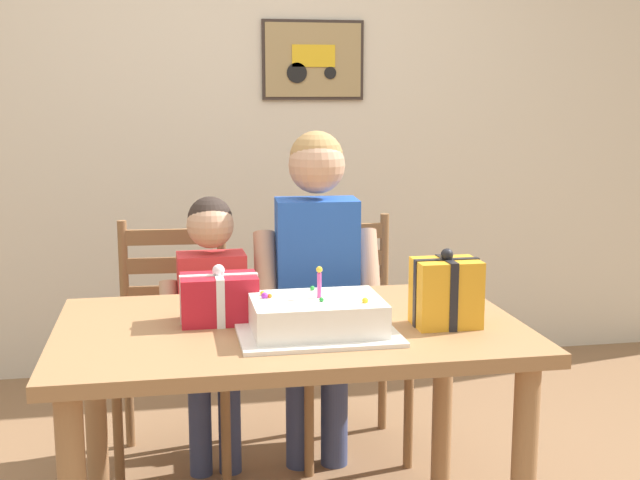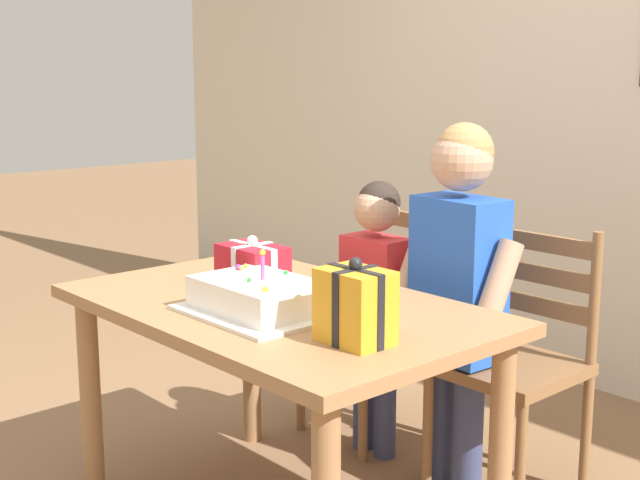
{
  "view_description": "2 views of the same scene",
  "coord_description": "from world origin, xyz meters",
  "px_view_note": "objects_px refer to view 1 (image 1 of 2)",
  "views": [
    {
      "loc": [
        -0.34,
        -2.33,
        1.41
      ],
      "look_at": [
        0.09,
        0.0,
        0.99
      ],
      "focal_mm": 46.82,
      "sensor_mm": 36.0,
      "label": 1
    },
    {
      "loc": [
        1.99,
        -1.61,
        1.44
      ],
      "look_at": [
        0.15,
        0.03,
        0.95
      ],
      "focal_mm": 48.83,
      "sensor_mm": 36.0,
      "label": 2
    }
  ],
  "objects_px": {
    "birthday_cake": "(317,317)",
    "child_older": "(317,267)",
    "dining_table": "(290,358)",
    "gift_box_beside_cake": "(219,298)",
    "chair_left": "(173,343)",
    "gift_box_red_large": "(446,292)",
    "child_younger": "(212,309)",
    "chair_right": "(346,334)"
  },
  "relations": [
    {
      "from": "chair_left",
      "to": "child_younger",
      "type": "bearing_deg",
      "value": -46.52
    },
    {
      "from": "gift_box_red_large",
      "to": "child_younger",
      "type": "relative_size",
      "value": 0.22
    },
    {
      "from": "gift_box_red_large",
      "to": "child_younger",
      "type": "distance_m",
      "value": 0.98
    },
    {
      "from": "birthday_cake",
      "to": "gift_box_red_large",
      "type": "bearing_deg",
      "value": 3.11
    },
    {
      "from": "dining_table",
      "to": "child_older",
      "type": "relative_size",
      "value": 1.06
    },
    {
      "from": "birthday_cake",
      "to": "child_younger",
      "type": "xyz_separation_m",
      "value": [
        -0.25,
        0.74,
        -0.16
      ]
    },
    {
      "from": "child_older",
      "to": "child_younger",
      "type": "distance_m",
      "value": 0.41
    },
    {
      "from": "chair_right",
      "to": "child_younger",
      "type": "relative_size",
      "value": 0.88
    },
    {
      "from": "gift_box_beside_cake",
      "to": "child_younger",
      "type": "bearing_deg",
      "value": 89.23
    },
    {
      "from": "gift_box_beside_cake",
      "to": "chair_left",
      "type": "height_order",
      "value": "chair_left"
    },
    {
      "from": "gift_box_red_large",
      "to": "gift_box_beside_cake",
      "type": "xyz_separation_m",
      "value": [
        -0.64,
        0.16,
        -0.03
      ]
    },
    {
      "from": "chair_left",
      "to": "chair_right",
      "type": "xyz_separation_m",
      "value": [
        0.67,
        0.0,
        0.0
      ]
    },
    {
      "from": "dining_table",
      "to": "gift_box_beside_cake",
      "type": "relative_size",
      "value": 5.9
    },
    {
      "from": "birthday_cake",
      "to": "gift_box_red_large",
      "type": "height_order",
      "value": "gift_box_red_large"
    },
    {
      "from": "gift_box_red_large",
      "to": "dining_table",
      "type": "bearing_deg",
      "value": 167.0
    },
    {
      "from": "chair_right",
      "to": "child_younger",
      "type": "xyz_separation_m",
      "value": [
        -0.53,
        -0.15,
        0.17
      ]
    },
    {
      "from": "chair_left",
      "to": "chair_right",
      "type": "bearing_deg",
      "value": 0.01
    },
    {
      "from": "gift_box_red_large",
      "to": "chair_right",
      "type": "bearing_deg",
      "value": 96.71
    },
    {
      "from": "chair_left",
      "to": "child_older",
      "type": "bearing_deg",
      "value": -15.96
    },
    {
      "from": "birthday_cake",
      "to": "gift_box_beside_cake",
      "type": "height_order",
      "value": "birthday_cake"
    },
    {
      "from": "birthday_cake",
      "to": "child_older",
      "type": "height_order",
      "value": "child_older"
    },
    {
      "from": "gift_box_red_large",
      "to": "child_older",
      "type": "bearing_deg",
      "value": 109.0
    },
    {
      "from": "gift_box_beside_cake",
      "to": "chair_left",
      "type": "distance_m",
      "value": 0.8
    },
    {
      "from": "chair_left",
      "to": "child_younger",
      "type": "height_order",
      "value": "child_younger"
    },
    {
      "from": "dining_table",
      "to": "birthday_cake",
      "type": "height_order",
      "value": "birthday_cake"
    },
    {
      "from": "birthday_cake",
      "to": "chair_left",
      "type": "relative_size",
      "value": 0.48
    },
    {
      "from": "chair_left",
      "to": "child_younger",
      "type": "xyz_separation_m",
      "value": [
        0.14,
        -0.15,
        0.17
      ]
    },
    {
      "from": "gift_box_red_large",
      "to": "chair_left",
      "type": "height_order",
      "value": "gift_box_red_large"
    },
    {
      "from": "child_older",
      "to": "chair_left",
      "type": "bearing_deg",
      "value": 164.04
    },
    {
      "from": "chair_right",
      "to": "child_older",
      "type": "distance_m",
      "value": 0.37
    },
    {
      "from": "dining_table",
      "to": "child_younger",
      "type": "bearing_deg",
      "value": 107.3
    },
    {
      "from": "gift_box_beside_cake",
      "to": "child_younger",
      "type": "xyz_separation_m",
      "value": [
        0.01,
        0.56,
        -0.18
      ]
    },
    {
      "from": "gift_box_red_large",
      "to": "child_younger",
      "type": "bearing_deg",
      "value": 131.3
    },
    {
      "from": "child_older",
      "to": "birthday_cake",
      "type": "bearing_deg",
      "value": -100.28
    },
    {
      "from": "gift_box_beside_cake",
      "to": "chair_left",
      "type": "relative_size",
      "value": 0.25
    },
    {
      "from": "birthday_cake",
      "to": "gift_box_red_large",
      "type": "relative_size",
      "value": 1.92
    },
    {
      "from": "child_older",
      "to": "dining_table",
      "type": "bearing_deg",
      "value": -107.28
    },
    {
      "from": "gift_box_red_large",
      "to": "gift_box_beside_cake",
      "type": "relative_size",
      "value": 1.01
    },
    {
      "from": "dining_table",
      "to": "gift_box_red_large",
      "type": "relative_size",
      "value": 5.86
    },
    {
      "from": "birthday_cake",
      "to": "child_older",
      "type": "bearing_deg",
      "value": 79.72
    },
    {
      "from": "birthday_cake",
      "to": "child_younger",
      "type": "relative_size",
      "value": 0.42
    },
    {
      "from": "child_younger",
      "to": "chair_right",
      "type": "bearing_deg",
      "value": 15.83
    }
  ]
}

